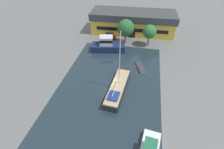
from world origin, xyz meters
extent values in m
plane|color=slate|center=(0.00, 0.00, 0.00)|extent=(440.00, 440.00, 0.00)
cube|color=#1E2D38|center=(0.00, 0.00, 0.00)|extent=(21.45, 35.65, 0.01)
cube|color=gold|center=(1.82, 28.61, 2.27)|extent=(26.50, 10.32, 4.54)
cube|color=#383D42|center=(1.82, 28.61, 5.61)|extent=(27.30, 10.63, 2.13)
cube|color=black|center=(1.98, 23.89, 1.59)|extent=(2.40, 0.15, 3.18)
cube|color=black|center=(1.98, 23.90, 2.50)|extent=(22.25, 0.83, 1.13)
cylinder|color=brown|center=(0.57, 19.84, 1.49)|extent=(0.38, 0.38, 2.98)
sphere|color=#28602D|center=(0.57, 19.84, 4.80)|extent=(4.85, 4.85, 4.85)
cylinder|color=brown|center=(7.34, 19.75, 1.43)|extent=(0.35, 0.35, 2.85)
sphere|color=#2D6B33|center=(7.34, 19.75, 4.32)|extent=(3.90, 3.90, 3.90)
cube|color=maroon|center=(-4.84, 21.87, 0.68)|extent=(4.33, 1.80, 0.80)
cube|color=black|center=(-4.67, 21.87, 1.40)|extent=(2.25, 1.58, 0.64)
cube|color=black|center=(-5.80, 21.88, 1.37)|extent=(0.05, 1.43, 0.51)
cylinder|color=black|center=(-6.18, 21.08, 0.30)|extent=(0.60, 0.20, 0.60)
cylinder|color=black|center=(-6.18, 22.67, 0.30)|extent=(0.60, 0.20, 0.60)
cylinder|color=black|center=(-3.50, 21.07, 0.30)|extent=(0.60, 0.20, 0.60)
cylinder|color=black|center=(-3.50, 22.66, 0.30)|extent=(0.60, 0.20, 0.60)
cube|color=#23282D|center=(1.98, -1.24, 0.69)|extent=(3.82, 11.91, 1.36)
cube|color=#23282D|center=(2.52, 5.20, 0.69)|extent=(1.38, 1.30, 1.36)
cube|color=tan|center=(1.98, -1.24, 1.41)|extent=(3.67, 11.44, 0.08)
cylinder|color=silver|center=(2.06, -0.36, 7.14)|extent=(0.16, 0.16, 11.39)
cylinder|color=silver|center=(1.84, -2.99, 2.55)|extent=(0.56, 5.26, 0.12)
cube|color=navy|center=(1.72, -4.45, 1.60)|extent=(2.21, 2.73, 0.30)
cube|color=#19234C|center=(-3.54, 14.74, 0.91)|extent=(9.66, 5.18, 1.80)
cube|color=black|center=(-3.54, 14.74, 0.15)|extent=(9.77, 5.26, 0.18)
cube|color=silver|center=(-3.99, 14.66, 2.99)|extent=(3.89, 3.17, 2.36)
cube|color=black|center=(-3.99, 14.66, 3.23)|extent=(3.97, 3.26, 0.76)
cube|color=silver|center=(6.07, 7.81, 0.22)|extent=(2.58, 4.62, 0.43)
cube|color=#333338|center=(6.07, 7.81, 0.47)|extent=(2.70, 4.82, 0.08)
cube|color=#236647|center=(8.68, -13.76, 1.83)|extent=(2.16, 2.74, 1.58)
camera|label=1|loc=(5.99, -27.40, 25.01)|focal=28.00mm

